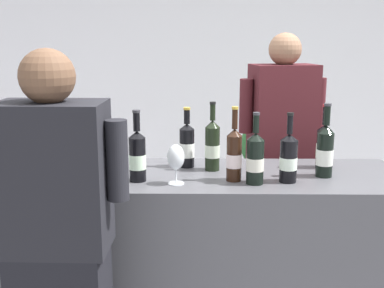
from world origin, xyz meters
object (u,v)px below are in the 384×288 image
wine_bottle_1 (288,158)px  wine_bottle_4 (187,145)px  potted_shrub (277,158)px  person_server (280,173)px  wine_glass (176,159)px  person_guest (60,269)px  wine_bottle_7 (255,158)px  wine_bottle_2 (137,156)px  wine_bottle_0 (234,154)px  wine_bottle_6 (324,146)px  ice_bucket (89,152)px  wine_bottle_3 (325,151)px  wine_bottle_5 (212,145)px  wine_bottle_8 (51,147)px

wine_bottle_1 → wine_bottle_4: (-0.47, 0.26, 0.00)m
wine_bottle_4 → potted_shrub: size_ratio=0.24×
person_server → potted_shrub: size_ratio=1.28×
wine_glass → person_server: 1.03m
wine_glass → person_guest: (-0.42, -0.44, -0.32)m
wine_bottle_7 → wine_bottle_2: bearing=176.2°
wine_bottle_1 → wine_bottle_4: size_ratio=1.04×
wine_bottle_2 → person_server: (0.79, 0.74, -0.29)m
person_guest → wine_bottle_0: bearing=35.5°
wine_bottle_6 → ice_bucket: (-1.17, -0.15, -0.00)m
wine_bottle_7 → person_guest: (-0.78, -0.45, -0.32)m
wine_bottle_4 → wine_glass: bearing=-98.0°
wine_bottle_0 → wine_bottle_6: wine_bottle_0 is taller
person_guest → ice_bucket: bearing=90.4°
potted_shrub → wine_bottle_6: bearing=-82.2°
wine_bottle_3 → wine_bottle_5: 0.54m
wine_glass → wine_bottle_5: bearing=54.4°
wine_bottle_6 → person_server: bearing=105.3°
wine_bottle_3 → potted_shrub: bearing=94.2°
wine_bottle_0 → potted_shrub: bearing=69.8°
potted_shrub → wine_bottle_8: bearing=-145.1°
wine_bottle_3 → wine_glass: bearing=-169.4°
wine_bottle_5 → potted_shrub: wine_bottle_5 is taller
ice_bucket → person_server: (1.04, 0.64, -0.28)m
wine_bottle_2 → wine_bottle_4: wine_bottle_2 is taller
wine_bottle_7 → wine_glass: 0.36m
wine_bottle_2 → wine_glass: 0.19m
wine_bottle_3 → person_guest: size_ratio=0.22×
wine_bottle_6 → wine_glass: wine_bottle_6 is taller
wine_bottle_8 → wine_bottle_2: bearing=-17.2°
wine_bottle_5 → wine_bottle_4: bearing=154.4°
wine_bottle_5 → person_server: 0.76m
wine_bottle_0 → wine_bottle_7: 0.10m
wine_bottle_4 → person_server: 0.80m
wine_bottle_2 → person_guest: person_guest is taller
wine_bottle_6 → person_guest: person_guest is taller
ice_bucket → wine_bottle_7: bearing=-9.5°
wine_bottle_5 → person_guest: (-0.59, -0.68, -0.33)m
wine_bottle_6 → person_server: person_server is taller
wine_bottle_2 → wine_glass: bearing=-14.3°
person_server → person_guest: size_ratio=1.04×
wine_bottle_6 → ice_bucket: wine_bottle_6 is taller
wine_bottle_3 → person_server: person_server is taller
wine_bottle_1 → wine_bottle_7: wine_bottle_7 is taller
wine_bottle_6 → wine_bottle_7: wine_bottle_7 is taller
wine_bottle_3 → wine_bottle_7: 0.37m
wine_bottle_1 → ice_bucket: bearing=173.9°
wine_bottle_6 → wine_bottle_7: size_ratio=0.99×
wine_bottle_3 → ice_bucket: (-1.13, 0.01, -0.01)m
wine_bottle_7 → person_guest: 0.96m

